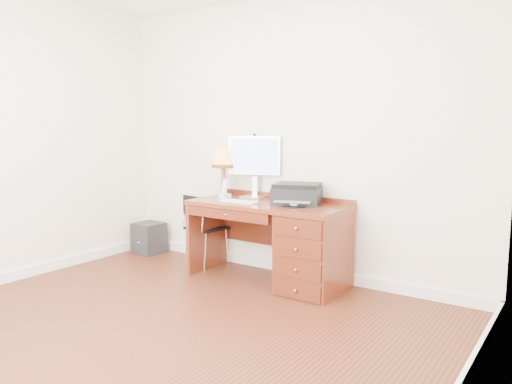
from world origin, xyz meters
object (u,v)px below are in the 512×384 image
Objects in this scene: leg_lamp at (223,161)px; equipment_box at (149,238)px; phone at (225,192)px; chair at (203,223)px; desk at (297,243)px; monitor at (255,159)px; printer at (297,194)px.

leg_lamp is 1.43m from equipment_box.
chair is at bearing -167.44° from phone.
equipment_box is (-2.02, 0.10, -0.24)m from desk.
monitor is 0.89m from chair.
phone is 1.33m from equipment_box.
phone is (-0.79, -0.07, -0.04)m from printer.
monitor is at bearing 159.76° from desk.
chair is at bearing -157.69° from leg_lamp.
desk is 3.06× the size of leg_lamp.
printer is (0.55, -0.13, -0.29)m from monitor.
phone is 0.25× the size of chair.
leg_lamp is at bearing 4.84° from equipment_box.
monitor is 1.25× the size of leg_lamp.
desk is 7.99× the size of phone.
leg_lamp reaches higher than phone.
desk is 1.16m from chair.
chair is (-0.53, -0.19, -0.68)m from monitor.
phone is (-0.23, -0.19, -0.33)m from monitor.
printer is at bearing 3.40° from equipment_box.
equipment_box is (-1.40, -0.13, -0.96)m from monitor.
leg_lamp is at bearing 159.94° from printer.
leg_lamp is at bearing 147.13° from phone.
monitor is at bearing 148.53° from printer.
desk is at bearing -7.59° from leg_lamp.
desk is 2.04m from equipment_box.
printer is at bearing 18.06° from phone.
printer is 2.73× the size of phone.
monitor reaches higher than leg_lamp.
desk is at bearing 7.52° from chair.
leg_lamp is 0.69m from chair.
leg_lamp is 1.40× the size of equipment_box.
monitor is 1.70m from equipment_box.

